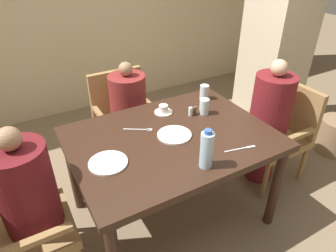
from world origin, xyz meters
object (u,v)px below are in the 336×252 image
at_px(chair_left_side, 10,227).
at_px(chair_right_side, 277,129).
at_px(chair_far_side, 124,115).
at_px(plate_main_right, 174,135).
at_px(water_bottle, 207,150).
at_px(diner_in_far_chair, 129,115).
at_px(diner_in_right_chair, 268,123).
at_px(glass_tall_mid, 204,106).
at_px(plate_main_left, 108,163).
at_px(glass_tall_near, 204,92).
at_px(diner_in_left_chair, 32,206).
at_px(teacup_with_saucer, 163,110).

xyz_separation_m(chair_left_side, chair_right_side, (2.14, 0.00, 0.00)).
relative_size(chair_far_side, plate_main_right, 3.67).
height_order(chair_far_side, water_bottle, water_bottle).
bearing_deg(diner_in_far_chair, plate_main_right, -88.74).
distance_m(chair_right_side, diner_in_right_chair, 0.18).
height_order(water_bottle, glass_tall_mid, water_bottle).
bearing_deg(glass_tall_mid, plate_main_right, -156.59).
height_order(diner_in_far_chair, plate_main_left, diner_in_far_chair).
distance_m(diner_in_far_chair, plate_main_left, 0.98).
bearing_deg(diner_in_right_chair, glass_tall_near, 140.37).
height_order(chair_left_side, water_bottle, water_bottle).
bearing_deg(plate_main_left, chair_left_side, 173.13).
xyz_separation_m(diner_in_right_chair, water_bottle, (-0.92, -0.37, 0.29)).
height_order(diner_in_far_chair, water_bottle, diner_in_far_chair).
xyz_separation_m(diner_in_left_chair, chair_right_side, (2.01, 0.00, -0.10)).
bearing_deg(plate_main_left, diner_in_right_chair, 2.92).
height_order(chair_left_side, diner_in_left_chair, diner_in_left_chair).
bearing_deg(chair_far_side, diner_in_far_chair, -90.00).
height_order(diner_in_left_chair, chair_far_side, diner_in_left_chair).
bearing_deg(diner_in_left_chair, chair_far_side, 43.88).
xyz_separation_m(chair_far_side, water_bottle, (0.01, -1.27, 0.40)).
distance_m(teacup_with_saucer, glass_tall_mid, 0.31).
bearing_deg(plate_main_left, water_bottle, -31.56).
relative_size(chair_left_side, glass_tall_mid, 7.12).
height_order(plate_main_right, teacup_with_saucer, teacup_with_saucer).
distance_m(chair_left_side, diner_in_left_chair, 0.17).
distance_m(diner_in_right_chair, plate_main_left, 1.42).
distance_m(chair_left_side, diner_in_far_chair, 1.32).
bearing_deg(water_bottle, chair_right_side, 19.34).
xyz_separation_m(plate_main_left, teacup_with_saucer, (0.58, 0.38, 0.02)).
distance_m(plate_main_left, glass_tall_mid, 0.87).
height_order(chair_right_side, glass_tall_mid, glass_tall_mid).
xyz_separation_m(chair_far_side, plate_main_right, (0.02, -0.91, 0.29)).
bearing_deg(water_bottle, glass_tall_near, 55.26).
bearing_deg(teacup_with_saucer, water_bottle, -97.79).
relative_size(plate_main_left, glass_tall_mid, 1.94).
bearing_deg(glass_tall_near, teacup_with_saucer, -174.20).
height_order(teacup_with_saucer, water_bottle, water_bottle).
relative_size(chair_left_side, glass_tall_near, 7.12).
bearing_deg(glass_tall_near, chair_far_side, 133.02).
xyz_separation_m(glass_tall_near, glass_tall_mid, (-0.15, -0.20, 0.00)).
bearing_deg(diner_in_right_chair, chair_far_side, 136.12).
bearing_deg(glass_tall_near, plate_main_left, -156.93).
xyz_separation_m(plate_main_left, glass_tall_near, (0.99, 0.42, 0.05)).
distance_m(chair_far_side, glass_tall_mid, 0.91).
bearing_deg(chair_right_side, chair_far_side, 140.05).
bearing_deg(diner_in_far_chair, water_bottle, -89.36).
bearing_deg(glass_tall_mid, teacup_with_saucer, 148.01).
bearing_deg(chair_right_side, glass_tall_mid, 168.44).
relative_size(chair_left_side, diner_in_far_chair, 0.83).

